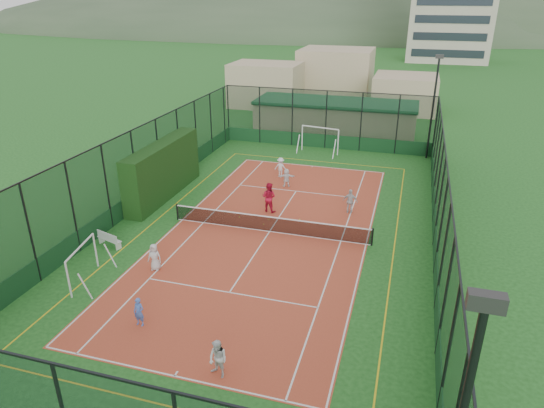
% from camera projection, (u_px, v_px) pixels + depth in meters
% --- Properties ---
extents(ground, '(300.00, 300.00, 0.00)m').
position_uv_depth(ground, '(270.00, 232.00, 27.78)').
color(ground, '#1D4E1B').
rests_on(ground, ground).
extents(court_slab, '(11.17, 23.97, 0.01)m').
position_uv_depth(court_slab, '(270.00, 232.00, 27.78)').
color(court_slab, '#A53A24').
rests_on(court_slab, ground).
extents(tennis_net, '(11.67, 0.12, 1.06)m').
position_uv_depth(tennis_net, '(270.00, 223.00, 27.57)').
color(tennis_net, black).
rests_on(tennis_net, ground).
extents(perimeter_fence, '(18.12, 34.12, 5.00)m').
position_uv_depth(perimeter_fence, '(269.00, 191.00, 26.78)').
color(perimeter_fence, black).
rests_on(perimeter_fence, ground).
extents(floodlight_ne, '(0.60, 0.26, 8.25)m').
position_uv_depth(floodlight_ne, '(433.00, 108.00, 38.48)').
color(floodlight_ne, black).
rests_on(floodlight_ne, ground).
extents(clubhouse, '(15.20, 7.20, 3.15)m').
position_uv_depth(clubhouse, '(335.00, 117.00, 46.47)').
color(clubhouse, tan).
rests_on(clubhouse, ground).
extents(distant_hills, '(200.00, 60.00, 24.00)m').
position_uv_depth(distant_hills, '(400.00, 33.00, 159.54)').
color(distant_hills, '#384C33').
rests_on(distant_hills, ground).
extents(hedge_left, '(1.24, 8.29, 3.63)m').
position_uv_depth(hedge_left, '(163.00, 170.00, 32.01)').
color(hedge_left, black).
rests_on(hedge_left, ground).
extents(white_bench, '(1.63, 0.88, 0.88)m').
position_uv_depth(white_bench, '(109.00, 239.00, 26.07)').
color(white_bench, white).
rests_on(white_bench, ground).
extents(futsal_goal_near, '(2.93, 1.31, 1.82)m').
position_uv_depth(futsal_goal_near, '(83.00, 264.00, 22.70)').
color(futsal_goal_near, white).
rests_on(futsal_goal_near, ground).
extents(futsal_goal_far, '(3.49, 1.57, 2.17)m').
position_uv_depth(futsal_goal_far, '(320.00, 140.00, 41.06)').
color(futsal_goal_far, white).
rests_on(futsal_goal_far, ground).
extents(child_near_left, '(0.72, 0.50, 1.40)m').
position_uv_depth(child_near_left, '(155.00, 257.00, 23.73)').
color(child_near_left, silver).
rests_on(child_near_left, court_slab).
extents(child_near_mid, '(0.48, 0.32, 1.27)m').
position_uv_depth(child_near_mid, '(139.00, 312.00, 19.76)').
color(child_near_mid, '#4971D0').
rests_on(child_near_mid, court_slab).
extents(child_near_right, '(0.89, 0.80, 1.51)m').
position_uv_depth(child_near_right, '(218.00, 359.00, 17.06)').
color(child_near_right, silver).
rests_on(child_near_right, court_slab).
extents(child_far_left, '(0.95, 0.56, 1.46)m').
position_uv_depth(child_far_left, '(281.00, 167.00, 35.80)').
color(child_far_left, silver).
rests_on(child_far_left, court_slab).
extents(child_far_right, '(0.92, 0.40, 1.55)m').
position_uv_depth(child_far_right, '(350.00, 201.00, 29.85)').
color(child_far_right, silver).
rests_on(child_far_right, court_slab).
extents(child_far_back, '(1.27, 0.74, 1.30)m').
position_uv_depth(child_far_back, '(286.00, 178.00, 34.00)').
color(child_far_back, white).
rests_on(child_far_back, court_slab).
extents(coach, '(1.03, 0.87, 1.89)m').
position_uv_depth(coach, '(269.00, 197.00, 30.00)').
color(coach, '#B71330').
rests_on(coach, court_slab).
extents(tennis_balls, '(4.79, 1.30, 0.07)m').
position_uv_depth(tennis_balls, '(259.00, 218.00, 29.32)').
color(tennis_balls, '#CCE033').
rests_on(tennis_balls, court_slab).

